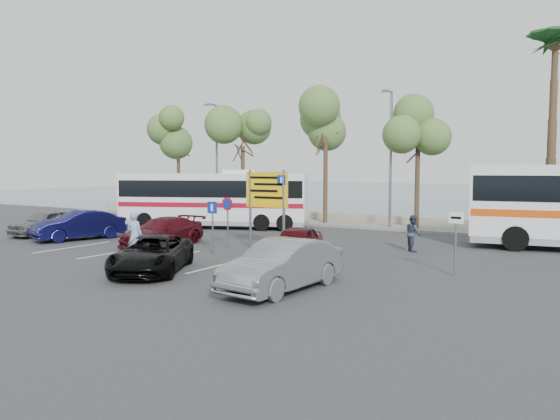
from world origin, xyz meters
The scene contains 25 objects.
ground centered at (0.00, 0.00, 0.00)m, with size 120.00×120.00×0.00m, color #313134.
kerb_strip centered at (0.00, 14.00, 0.07)m, with size 44.00×2.40×0.15m, color gray.
seawall centered at (0.00, 16.00, 0.30)m, with size 48.00×0.80×0.60m, color gray.
sea centered at (0.00, 60.00, 0.01)m, with size 140.00×140.00×0.00m, color #3D5762.
tree_far_left centered at (-14.00, 14.00, 6.33)m, with size 3.20×3.20×7.60m.
tree_left centered at (-8.00, 14.00, 6.00)m, with size 3.20×3.20×7.20m.
tree_mid centered at (-1.50, 14.00, 6.65)m, with size 3.20×3.20×8.00m.
tree_right centered at (4.50, 14.00, 6.17)m, with size 3.20×3.20×7.40m.
palm_tree centered at (11.50, 14.00, 9.87)m, with size 4.80×4.80×11.20m.
street_lamp_left centered at (-10.00, 13.52, 4.60)m, with size 0.45×1.15×8.01m.
street_lamp_right centered at (3.00, 13.52, 4.60)m, with size 0.45×1.15×8.01m.
direction_sign centered at (1.00, 3.20, 2.43)m, with size 2.20×0.12×3.60m.
sign_no_stop centered at (-0.60, 2.38, 1.58)m, with size 0.60×0.08×2.35m.
sign_parking centered at (-0.20, 0.79, 1.47)m, with size 0.50×0.07×2.25m.
sign_taxi centered at (9.80, 1.49, 1.42)m, with size 0.50×0.07×2.20m.
lane_markings centered at (-1.14, -1.00, 0.00)m, with size 12.02×4.20×0.01m, color silver, non-canonical shape.
coach_bus_left centered at (-6.50, 8.83, 1.65)m, with size 11.49×6.59×3.56m.
car_silver_a centered at (-12.00, 1.13, 0.70)m, with size 1.65×4.10×1.40m, color slate.
car_blue centered at (-9.00, 0.90, 0.75)m, with size 1.58×4.53×1.49m, color #0E0F43.
car_maroon centered at (-3.77, 1.50, 0.67)m, with size 1.87×4.59×1.33m, color #530D18.
car_red centered at (3.50, 1.50, 0.67)m, with size 1.57×3.91×1.33m, color #480A10.
suv_black centered at (0.50, -3.50, 0.65)m, with size 2.15×4.66×1.30m, color black.
car_silver_b centered at (5.90, -3.50, 0.76)m, with size 1.61×4.62×1.52m, color gray.
pedestrian_near centered at (-1.92, -2.00, 0.98)m, with size 0.72×0.47×1.97m, color #8B9ECB.
pedestrian_far centered at (6.85, 6.08, 0.81)m, with size 0.78×0.61×1.61m, color #34394E.
Camera 1 is at (14.35, -17.40, 3.72)m, focal length 35.00 mm.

